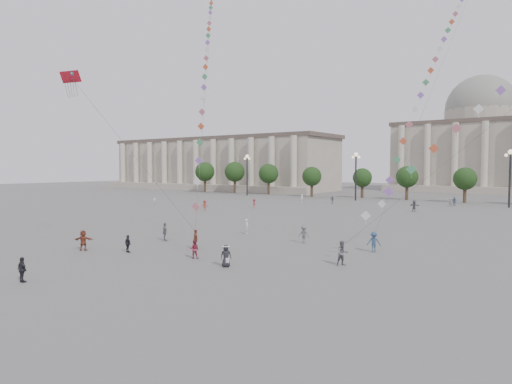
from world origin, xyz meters
The scene contains 29 objects.
ground centered at (0.00, 0.00, 0.00)m, with size 360.00×360.00×0.00m, color #5B5955.
hall_west centered at (-75.00, 93.89, 8.43)m, with size 84.00×26.22×17.20m.
hall_central centered at (0.00, 129.22, 14.23)m, with size 48.30×34.30×35.50m.
tree_row centered at (0.00, 78.00, 5.39)m, with size 137.12×5.12×8.00m.
lamp_post_far_west centered at (-45.00, 70.00, 7.35)m, with size 2.00×0.90×10.65m.
lamp_post_mid_west centered at (-15.00, 70.00, 7.35)m, with size 2.00×0.90×10.65m.
lamp_post_mid_east centered at (15.00, 70.00, 7.35)m, with size 2.00×0.90×10.65m.
person_crowd_0 centered at (5.97, 68.00, 0.86)m, with size 1.01×0.42×1.72m, color #355378.
person_crowd_1 centered at (-44.06, 37.59, 0.90)m, with size 0.87×0.68×1.80m, color white.
person_crowd_2 centered at (-26.43, 32.95, 0.91)m, with size 1.18×0.68×1.82m, color maroon.
person_crowd_4 centered at (5.64, 66.46, 0.78)m, with size 1.45×0.46×1.57m, color beige.
person_crowd_6 centered at (3.72, 13.85, 0.89)m, with size 1.15×0.66×1.78m, color #5A595E.
person_crowd_10 centered at (-21.78, 58.06, 0.87)m, with size 0.63×0.41×1.73m, color white.
person_crowd_12 centered at (3.16, 51.90, 0.96)m, with size 1.78×0.57×1.92m, color #5A5B5E.
person_crowd_13 centered at (-4.49, 15.54, 0.84)m, with size 0.61×0.40×1.67m, color silver.
person_crowd_16 centered at (-15.18, 58.77, 0.86)m, with size 1.01×0.42×1.73m, color slate.
person_crowd_17 centered at (-22.28, 41.68, 0.84)m, with size 1.08×0.62×1.68m, color maroon.
tourist_0 centered at (-2.59, 5.24, 0.90)m, with size 1.06×0.44×1.81m, color brown.
tourist_1 centered at (-6.36, 0.69, 0.77)m, with size 0.90×0.38×1.54m, color black.
tourist_2 centered at (-10.37, -1.01, 0.91)m, with size 1.69×0.54×1.83m, color brown.
tourist_3 centered at (-8.38, 6.93, 0.93)m, with size 1.09×0.45×1.86m, color slate.
tourist_4 centered at (-3.56, -10.00, 0.83)m, with size 0.97×0.41×1.66m, color black.
kite_flyer_0 centered at (0.13, 2.18, 0.77)m, with size 0.75×0.58×1.54m, color maroon.
kite_flyer_1 centered at (11.05, 13.31, 0.90)m, with size 1.17×0.67×1.81m, color navy.
kite_flyer_2 centered at (11.12, 6.75, 0.93)m, with size 0.91×0.71×1.87m, color #5B5C60.
hat_person centered at (4.26, 1.21, 0.88)m, with size 0.98×0.91×1.69m.
dragon_kite centered at (-13.54, 0.27, 15.11)m, with size 6.68×3.07×18.80m.
kite_train_west centered at (-17.89, 24.48, 25.72)m, with size 34.40×41.87×70.66m.
kite_train_mid centered at (11.36, 39.59, 26.21)m, with size 1.33×49.32×67.67m.
Camera 1 is at (25.67, -24.89, 7.48)m, focal length 32.00 mm.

